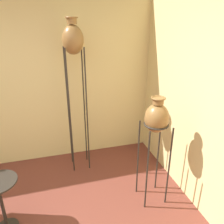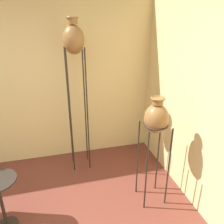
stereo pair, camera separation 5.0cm
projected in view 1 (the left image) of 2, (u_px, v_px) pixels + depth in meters
wall_back at (12, 83)px, 3.26m from camera, size 8.35×0.06×2.70m
vase_stand_tall at (73, 46)px, 2.90m from camera, size 0.29×0.29×2.25m
vase_stand_medium at (157, 120)px, 2.52m from camera, size 0.31×0.31×1.41m
side_table at (0, 196)px, 2.32m from camera, size 0.41×0.41×0.65m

